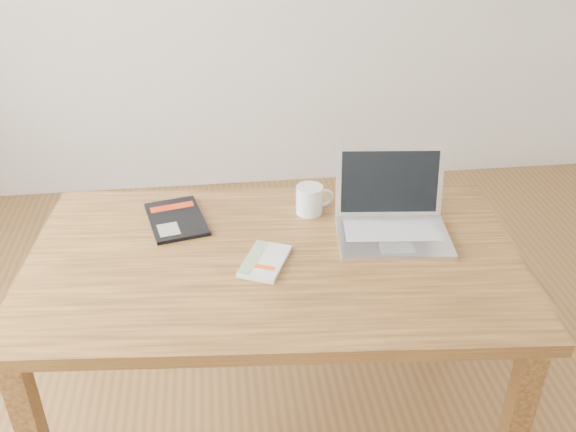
{
  "coord_description": "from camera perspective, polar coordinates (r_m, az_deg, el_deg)",
  "views": [
    {
      "loc": [
        -0.3,
        -1.49,
        1.85
      ],
      "look_at": [
        -0.1,
        0.16,
        0.85
      ],
      "focal_mm": 40.0,
      "sensor_mm": 36.0,
      "label": 1
    }
  ],
  "objects": [
    {
      "name": "coffee_mug",
      "position": [
        2.13,
        2.0,
        1.51
      ],
      "size": [
        0.13,
        0.09,
        0.1
      ],
      "rotation": [
        0.0,
        0.0,
        0.12
      ],
      "color": "white",
      "rests_on": "desk"
    },
    {
      "name": "laptop",
      "position": [
        2.05,
        9.23,
        -0.07
      ],
      "size": [
        0.37,
        0.33,
        0.24
      ],
      "rotation": [
        0.0,
        0.0,
        -0.1
      ],
      "color": "silver",
      "rests_on": "desk"
    },
    {
      "name": "black_guidebook",
      "position": [
        2.13,
        -9.91,
        -0.27
      ],
      "size": [
        0.22,
        0.29,
        0.01
      ],
      "rotation": [
        0.0,
        0.0,
        0.22
      ],
      "color": "black",
      "rests_on": "desk"
    },
    {
      "name": "white_guidebook",
      "position": [
        1.9,
        -2.07,
        -4.04
      ],
      "size": [
        0.18,
        0.22,
        0.02
      ],
      "rotation": [
        0.0,
        0.0,
        -0.41
      ],
      "color": "silver",
      "rests_on": "desk"
    },
    {
      "name": "desk",
      "position": [
        1.99,
        -1.23,
        -5.67
      ],
      "size": [
        1.55,
        0.97,
        0.75
      ],
      "rotation": [
        0.0,
        0.0,
        -0.08
      ],
      "color": "brown",
      "rests_on": "ground"
    },
    {
      "name": "room",
      "position": [
        1.58,
        1.98,
        12.91
      ],
      "size": [
        4.04,
        4.04,
        2.7
      ],
      "color": "brown",
      "rests_on": "ground"
    }
  ]
}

